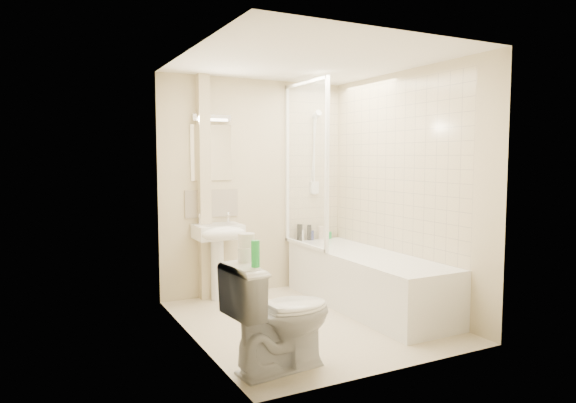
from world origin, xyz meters
TOP-DOWN VIEW (x-y plane):
  - floor at (0.00, 0.00)m, footprint 2.50×2.50m
  - wall_back at (0.00, 1.25)m, footprint 2.20×0.02m
  - wall_left at (-1.10, 0.00)m, footprint 0.02×2.50m
  - wall_right at (1.10, 0.00)m, footprint 0.02×2.50m
  - ceiling at (0.00, 0.00)m, footprint 2.20×2.50m
  - tile_back at (0.75, 1.24)m, footprint 0.70×0.01m
  - tile_right at (1.09, 0.13)m, footprint 0.01×2.10m
  - pipe_boxing at (-0.62, 1.19)m, footprint 0.12×0.12m
  - splashback at (-0.52, 1.24)m, footprint 0.60×0.02m
  - mirror at (-0.52, 1.24)m, footprint 0.46×0.01m
  - strip_light at (-0.52, 1.22)m, footprint 0.42×0.07m
  - bathtub at (0.75, 0.13)m, footprint 0.70×2.10m
  - shower_screen at (0.40, 0.80)m, footprint 0.04×0.92m
  - shower_fixture at (0.75, 1.19)m, footprint 0.10×0.16m
  - pedestal_sink at (-0.52, 1.01)m, footprint 0.49×0.46m
  - bottle_black_a at (0.53, 1.16)m, footprint 0.07×0.07m
  - bottle_white_a at (0.55, 1.16)m, footprint 0.06×0.06m
  - bottle_black_b at (0.66, 1.16)m, footprint 0.05×0.05m
  - bottle_blue at (0.69, 1.16)m, footprint 0.05×0.05m
  - bottle_cream at (0.82, 1.16)m, footprint 0.06×0.06m
  - bottle_white_b at (0.85, 1.16)m, footprint 0.05×0.05m
  - bottle_green at (0.93, 1.16)m, footprint 0.06×0.06m
  - toilet at (-0.72, -0.85)m, footprint 0.63×0.89m
  - toilet_roll_lower at (-0.97, -0.80)m, footprint 0.10×0.10m
  - toilet_roll_upper at (-0.95, -0.77)m, footprint 0.12×0.12m
  - green_bottle at (-0.97, -0.98)m, footprint 0.06×0.06m

SIDE VIEW (x-z plane):
  - floor at x=0.00m, z-range 0.00..0.00m
  - bathtub at x=0.75m, z-range 0.01..0.56m
  - toilet at x=-0.72m, z-range 0.00..0.80m
  - bottle_green at x=0.93m, z-range 0.55..0.63m
  - bottle_blue at x=0.69m, z-range 0.55..0.66m
  - bottle_white_b at x=0.85m, z-range 0.55..0.68m
  - bottle_white_a at x=0.55m, z-range 0.55..0.68m
  - bottle_cream at x=0.82m, z-range 0.55..0.71m
  - bottle_black_b at x=0.66m, z-range 0.55..0.73m
  - bottle_black_a at x=0.53m, z-range 0.55..0.75m
  - pedestal_sink at x=-0.52m, z-range 0.19..1.13m
  - toilet_roll_lower at x=-0.97m, z-range 0.80..0.90m
  - green_bottle at x=-0.97m, z-range 0.80..0.98m
  - toilet_roll_upper at x=-0.95m, z-range 0.90..1.00m
  - splashback at x=-0.52m, z-range 0.88..1.18m
  - wall_back at x=0.00m, z-range 0.00..2.40m
  - wall_left at x=-1.10m, z-range 0.00..2.40m
  - wall_right at x=1.10m, z-range 0.00..2.40m
  - pipe_boxing at x=-0.62m, z-range 0.00..2.40m
  - tile_back at x=0.75m, z-range 0.55..2.30m
  - tile_right at x=1.09m, z-range 0.55..2.30m
  - shower_screen at x=0.40m, z-range 0.55..2.35m
  - shower_fixture at x=0.75m, z-range 1.05..2.04m
  - mirror at x=-0.52m, z-range 1.28..1.88m
  - strip_light at x=-0.52m, z-range 1.92..1.98m
  - ceiling at x=0.00m, z-range 2.39..2.41m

